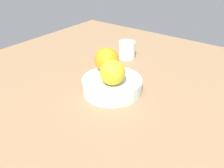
# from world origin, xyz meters

# --- Properties ---
(ground_plane) EXTENTS (1.10, 1.10, 0.02)m
(ground_plane) POSITION_xyz_m (0.00, 0.00, -0.01)
(ground_plane) COLOR #997551
(fruit_bowl) EXTENTS (0.17, 0.17, 0.04)m
(fruit_bowl) POSITION_xyz_m (0.00, 0.00, 0.02)
(fruit_bowl) COLOR silver
(fruit_bowl) RESTS_ON ground_plane
(orange_in_bowl_0) EXTENTS (0.07, 0.07, 0.07)m
(orange_in_bowl_0) POSITION_xyz_m (0.02, -0.02, 0.07)
(orange_in_bowl_0) COLOR yellow
(orange_in_bowl_0) RESTS_ON fruit_bowl
(orange_in_bowl_1) EXTENTS (0.07, 0.07, 0.07)m
(orange_in_bowl_1) POSITION_xyz_m (-0.04, 0.03, 0.08)
(orange_in_bowl_1) COLOR orange
(orange_in_bowl_1) RESTS_ON fruit_bowl
(ceramic_cup) EXTENTS (0.06, 0.06, 0.06)m
(ceramic_cup) POSITION_xyz_m (-0.10, 0.22, 0.03)
(ceramic_cup) COLOR white
(ceramic_cup) RESTS_ON ground_plane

